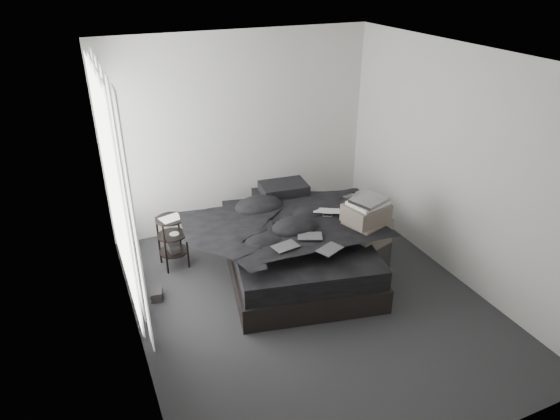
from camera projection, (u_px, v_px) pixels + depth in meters
name	position (u px, v px, depth m)	size (l,w,h in m)	color
floor	(309.00, 301.00, 5.48)	(3.60, 4.20, 0.01)	#2A2A2D
ceiling	(317.00, 58.00, 4.30)	(3.60, 4.20, 0.01)	white
wall_back	(241.00, 132.00, 6.61)	(3.60, 0.01, 2.60)	silver
wall_front	(461.00, 323.00, 3.18)	(3.60, 0.01, 2.60)	silver
wall_left	(124.00, 230.00, 4.25)	(0.01, 4.20, 2.60)	silver
wall_right	(457.00, 167.00, 5.53)	(0.01, 4.20, 2.60)	silver
window_left	(113.00, 185.00, 4.97)	(0.02, 2.00, 2.30)	white
curtain_left	(119.00, 190.00, 5.02)	(0.06, 2.12, 2.48)	white
bed	(296.00, 259.00, 5.99)	(1.58, 2.09, 0.28)	black
mattress	(296.00, 240.00, 5.87)	(1.52, 2.03, 0.22)	black
duvet	(297.00, 225.00, 5.72)	(1.54, 1.79, 0.24)	black
pillow_lower	(278.00, 198.00, 6.49)	(0.63, 0.43, 0.14)	black
pillow_upper	(284.00, 188.00, 6.42)	(0.59, 0.41, 0.13)	black
laptop	(328.00, 208.00, 5.82)	(0.33, 0.22, 0.03)	silver
comic_a	(286.00, 240.00, 5.18)	(0.26, 0.17, 0.01)	black
comic_b	(310.00, 229.00, 5.36)	(0.26, 0.17, 0.01)	black
comic_c	(330.00, 242.00, 5.12)	(0.26, 0.17, 0.01)	black
side_stand	(173.00, 242.00, 5.98)	(0.35, 0.35, 0.64)	black
papers	(171.00, 219.00, 5.83)	(0.25, 0.18, 0.01)	white
floor_books	(156.00, 294.00, 5.49)	(0.12, 0.17, 0.12)	black
box_lower	(363.00, 257.00, 5.93)	(0.52, 0.41, 0.39)	black
box_mid	(367.00, 232.00, 5.78)	(0.49, 0.39, 0.30)	#665B50
box_upper	(366.00, 213.00, 5.66)	(0.47, 0.37, 0.20)	#665B50
art_book_white	(368.00, 203.00, 5.61)	(0.40, 0.32, 0.04)	silver
art_book_snake	(369.00, 200.00, 5.59)	(0.39, 0.31, 0.04)	silver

